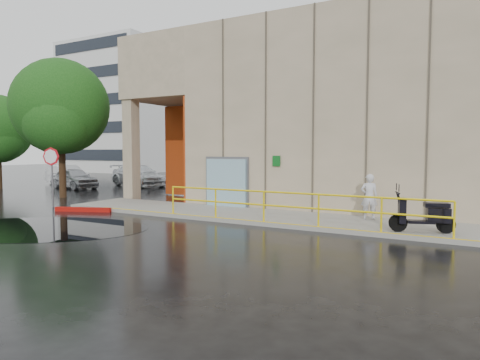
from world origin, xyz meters
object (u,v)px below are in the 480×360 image
(car_a, at_px, (74,178))
(tree_near, at_px, (60,110))
(car_b, at_px, (67,175))
(scooter, at_px, (423,205))
(red_curb, at_px, (83,209))
(car_c, at_px, (139,175))
(person, at_px, (369,197))
(stop_sign, at_px, (51,164))

(car_a, bearing_deg, tree_near, -123.89)
(car_b, bearing_deg, scooter, -91.84)
(tree_near, bearing_deg, red_curb, -30.82)
(car_a, height_order, car_c, car_c)
(car_c, distance_m, tree_near, 8.80)
(person, distance_m, red_curb, 11.31)
(car_c, bearing_deg, red_curb, -131.76)
(car_a, relative_size, car_b, 0.92)
(stop_sign, distance_m, car_a, 9.83)
(scooter, xyz_separation_m, car_c, (-19.54, 9.65, -0.21))
(car_b, relative_size, car_c, 0.86)
(red_curb, bearing_deg, car_c, 122.05)
(person, distance_m, scooter, 2.51)
(car_c, bearing_deg, car_a, 162.78)
(scooter, xyz_separation_m, red_curb, (-12.81, -1.10, -0.87))
(person, height_order, car_c, person)
(car_a, distance_m, tree_near, 6.99)
(red_curb, bearing_deg, car_b, 143.28)
(car_b, xyz_separation_m, tree_near, (6.68, -5.74, 3.90))
(car_b, bearing_deg, car_a, -105.78)
(stop_sign, xyz_separation_m, red_curb, (2.22, -0.25, -1.83))
(stop_sign, xyz_separation_m, car_b, (-9.54, 8.51, -1.20))
(car_c, bearing_deg, tree_near, -151.69)
(person, height_order, red_curb, person)
(person, distance_m, stop_sign, 13.43)
(scooter, distance_m, red_curb, 12.89)
(car_c, bearing_deg, car_b, 127.69)
(scooter, height_order, tree_near, tree_near)
(car_b, bearing_deg, tree_near, -115.18)
(scooter, relative_size, car_b, 0.42)
(scooter, height_order, red_curb, scooter)
(red_curb, distance_m, tree_near, 7.44)
(stop_sign, relative_size, car_b, 0.60)
(person, distance_m, tree_near, 16.43)
(person, distance_m, car_a, 20.51)
(car_c, height_order, tree_near, tree_near)
(car_b, bearing_deg, car_c, -53.00)
(scooter, height_order, car_c, scooter)
(red_curb, bearing_deg, person, 14.20)
(person, height_order, tree_near, tree_near)
(scooter, distance_m, stop_sign, 15.09)
(car_a, height_order, car_b, car_b)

